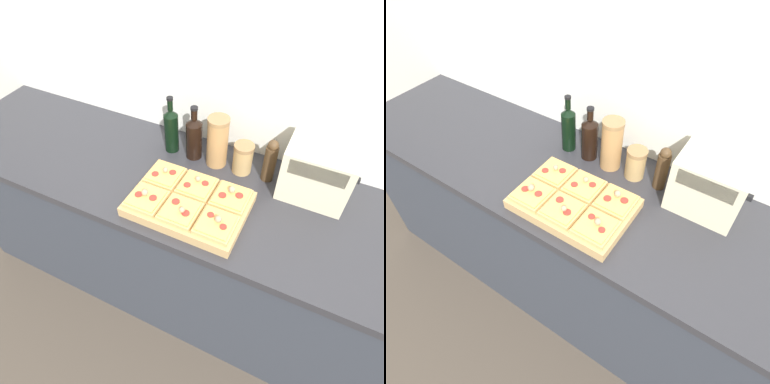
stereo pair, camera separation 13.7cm
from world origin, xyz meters
TOP-DOWN VIEW (x-y plane):
  - ground_plane at (0.00, 0.00)m, footprint 12.00×12.00m
  - wall_back at (0.00, 0.67)m, footprint 6.00×0.06m
  - kitchen_counter at (0.00, 0.32)m, footprint 2.63×0.67m
  - cutting_board at (0.04, 0.19)m, footprint 0.47×0.32m
  - pizza_slice_back_left at (-0.11, 0.26)m, footprint 0.14×0.14m
  - pizza_slice_back_center at (0.04, 0.26)m, footprint 0.14×0.14m
  - pizza_slice_back_right at (0.19, 0.26)m, footprint 0.14×0.14m
  - pizza_slice_front_left at (-0.11, 0.11)m, footprint 0.14×0.14m
  - pizza_slice_front_center at (0.04, 0.11)m, footprint 0.14×0.14m
  - pizza_slice_front_right at (0.19, 0.11)m, footprint 0.14×0.14m
  - olive_oil_bottle at (-0.20, 0.49)m, footprint 0.07×0.07m
  - wine_bottle at (-0.09, 0.49)m, footprint 0.08×0.08m
  - grain_jar_tall at (0.03, 0.49)m, footprint 0.10×0.10m
  - grain_jar_short at (0.15, 0.49)m, footprint 0.09×0.09m
  - pepper_mill at (0.27, 0.49)m, footprint 0.05×0.05m
  - toaster_oven at (0.47, 0.49)m, footprint 0.29×0.21m

SIDE VIEW (x-z plane):
  - ground_plane at x=0.00m, z-range 0.00..0.00m
  - kitchen_counter at x=0.00m, z-range 0.00..0.93m
  - cutting_board at x=0.04m, z-range 0.93..0.97m
  - pizza_slice_back_center at x=0.04m, z-range 0.96..1.01m
  - pizza_slice_front_center at x=0.04m, z-range 0.96..1.01m
  - pizza_slice_back_left at x=-0.11m, z-range 0.96..1.01m
  - pizza_slice_front_right at x=0.19m, z-range 0.96..1.01m
  - pizza_slice_front_left at x=-0.11m, z-range 0.96..1.01m
  - pizza_slice_back_right at x=0.19m, z-range 0.96..1.01m
  - grain_jar_short at x=0.15m, z-range 0.93..1.07m
  - pepper_mill at x=0.27m, z-range 0.92..1.13m
  - wine_bottle at x=-0.09m, z-range 0.90..1.17m
  - olive_oil_bottle at x=-0.20m, z-range 0.90..1.18m
  - toaster_oven at x=0.47m, z-range 0.93..1.17m
  - grain_jar_tall at x=0.03m, z-range 0.93..1.17m
  - wall_back at x=0.00m, z-range 0.00..2.50m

